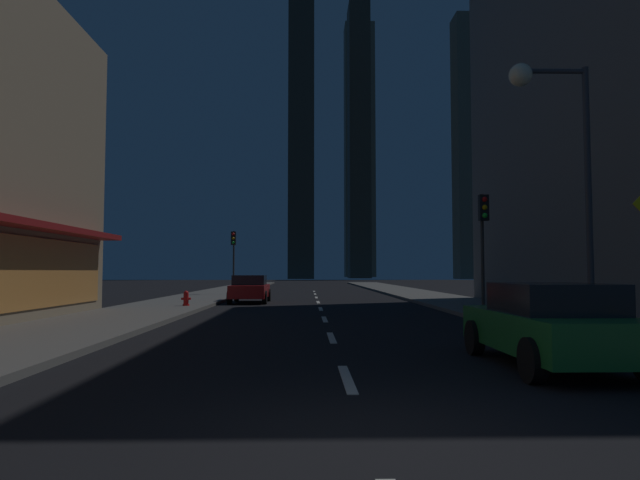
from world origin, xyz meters
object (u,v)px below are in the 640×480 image
Objects in this scene: car_parked_far at (250,289)px; street_lamp_right at (553,131)px; traffic_light_far_left at (234,248)px; car_parked_near at (550,324)px; fire_hydrant_far_left at (186,299)px; traffic_light_near_right at (483,227)px.

street_lamp_right reaches higher than car_parked_far.
car_parked_far is 1.01× the size of traffic_light_far_left.
car_parked_far is at bearing 110.21° from car_parked_near.
car_parked_near is 6.48× the size of fire_hydrant_far_left.
fire_hydrant_far_left is (-9.50, 14.77, -0.29)m from car_parked_near.
car_parked_far is 1.01× the size of traffic_light_near_right.
fire_hydrant_far_left is at bearing 122.75° from car_parked_near.
traffic_light_near_right reaches higher than car_parked_far.
car_parked_near reaches higher than fire_hydrant_far_left.
traffic_light_near_right is 6.06m from street_lamp_right.
fire_hydrant_far_left is at bearing 154.39° from traffic_light_near_right.
car_parked_near is 0.64× the size of street_lamp_right.
car_parked_near is at bearing -101.54° from traffic_light_near_right.
street_lamp_right is at bearing -65.31° from traffic_light_far_left.
car_parked_near is 17.56m from fire_hydrant_far_left.
traffic_light_near_right is at bearing -25.61° from fire_hydrant_far_left.
fire_hydrant_far_left is 0.16× the size of traffic_light_near_right.
street_lamp_right is (-0.12, -5.76, 1.87)m from traffic_light_near_right.
traffic_light_far_left reaches higher than car_parked_far.
traffic_light_far_left is (-9.10, 27.21, 2.45)m from car_parked_near.
fire_hydrant_far_left is 12.93m from traffic_light_near_right.
street_lamp_right is (8.98, -16.00, 4.33)m from car_parked_far.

